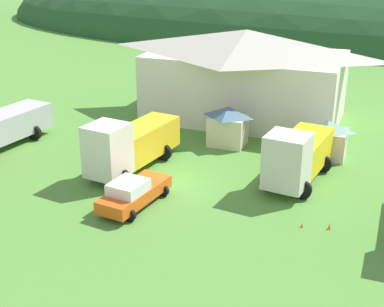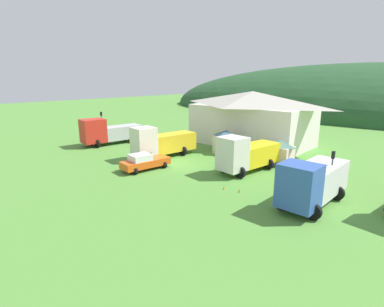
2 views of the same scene
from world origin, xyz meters
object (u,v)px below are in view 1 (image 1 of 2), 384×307
heavy_rig_striped (130,144)px  traffic_cone_near_pickup (329,229)px  play_shed_cream (228,125)px  traffic_cone_mid_row (302,227)px  play_shed_pink (327,139)px  service_pickup_orange (133,193)px  flatbed_truck_yellow (297,155)px  depot_building (246,73)px

heavy_rig_striped → traffic_cone_near_pickup: heavy_rig_striped is taller
play_shed_cream → traffic_cone_mid_row: 12.39m
heavy_rig_striped → traffic_cone_mid_row: (11.58, -3.40, -1.80)m
play_shed_cream → play_shed_pink: (6.92, 0.14, -0.14)m
play_shed_cream → play_shed_pink: size_ratio=1.04×
heavy_rig_striped → service_pickup_orange: size_ratio=1.56×
flatbed_truck_yellow → depot_building: bearing=-142.9°
service_pickup_orange → play_shed_pink: bearing=149.0°
play_shed_pink → traffic_cone_near_pickup: bearing=-81.0°
play_shed_pink → traffic_cone_near_pickup: play_shed_pink is taller
play_shed_cream → heavy_rig_striped: bearing=-123.8°
traffic_cone_near_pickup → flatbed_truck_yellow: bearing=118.2°
heavy_rig_striped → traffic_cone_near_pickup: size_ratio=13.16×
depot_building → play_shed_pink: (7.56, -6.50, -2.38)m
heavy_rig_striped → flatbed_truck_yellow: (10.21, 1.93, -0.01)m
play_shed_cream → service_pickup_orange: 11.18m
play_shed_cream → heavy_rig_striped: size_ratio=0.36×
play_shed_cream → flatbed_truck_yellow: bearing=-38.9°
play_shed_cream → traffic_cone_near_pickup: play_shed_cream is taller
traffic_cone_mid_row → depot_building: bearing=115.1°
flatbed_truck_yellow → service_pickup_orange: 10.06m
depot_building → heavy_rig_striped: (-3.78, -13.24, -1.92)m
depot_building → flatbed_truck_yellow: (6.43, -11.32, -1.93)m
heavy_rig_striped → flatbed_truck_yellow: heavy_rig_striped is taller
traffic_cone_near_pickup → traffic_cone_mid_row: traffic_cone_near_pickup is taller
play_shed_cream → service_pickup_orange: (-1.99, -10.98, -0.65)m
depot_building → play_shed_cream: 7.04m
play_shed_cream → flatbed_truck_yellow: size_ratio=0.39×
play_shed_pink → heavy_rig_striped: bearing=-149.3°
play_shed_pink → traffic_cone_near_pickup: 10.07m
flatbed_truck_yellow → traffic_cone_mid_row: size_ratio=15.43×
flatbed_truck_yellow → play_shed_cream: bearing=-121.4°
depot_building → heavy_rig_striped: 13.91m
depot_building → traffic_cone_mid_row: depot_building is taller
depot_building → traffic_cone_mid_row: size_ratio=34.61×
play_shed_cream → traffic_cone_near_pickup: 12.99m
depot_building → traffic_cone_mid_row: (7.80, -16.64, -3.72)m
heavy_rig_striped → traffic_cone_near_pickup: bearing=84.6°
service_pickup_orange → traffic_cone_mid_row: service_pickup_orange is taller
heavy_rig_striped → depot_building: bearing=172.3°
flatbed_truck_yellow → play_shed_pink: bearing=174.3°
play_shed_cream → depot_building: bearing=95.5°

